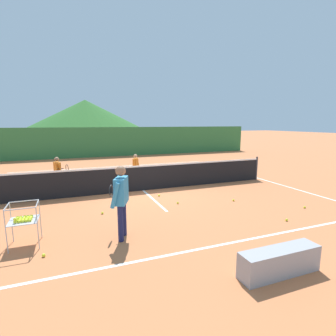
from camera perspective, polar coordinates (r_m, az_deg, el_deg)
ground_plane at (r=9.95m, az=-5.52°, el=-4.97°), size 120.00×120.00×0.00m
line_baseline_near at (r=5.66m, az=8.75°, el=-17.00°), size 11.23×0.08×0.01m
line_baseline_far at (r=15.62m, az=-11.44°, el=0.38°), size 11.23×0.08×0.01m
line_sideline_east at (r=12.62m, az=19.85°, el=-2.29°), size 0.08×10.85×0.01m
line_service_center at (r=9.95m, az=-5.52°, el=-4.95°), size 0.08×5.14×0.01m
tennis_net at (r=9.83m, az=-5.57°, el=-2.15°), size 10.75×0.08×1.05m
instructor at (r=5.76m, az=-10.37°, el=-5.99°), size 0.50×0.83×1.65m
student_0 at (r=10.89m, az=-23.22°, el=-0.35°), size 0.55×0.52×1.26m
student_1 at (r=11.55m, az=-7.18°, el=0.73°), size 0.39×0.46×1.19m
ball_cart at (r=6.24m, az=-29.38°, el=-9.85°), size 0.58×0.58×0.90m
tennis_ball_0 at (r=8.92m, az=28.01°, el=-7.67°), size 0.07×0.07×0.07m
tennis_ball_1 at (r=7.60m, az=24.79°, el=-10.39°), size 0.07×0.07×0.07m
tennis_ball_3 at (r=8.85m, az=14.30°, el=-6.92°), size 0.07×0.07×0.07m
tennis_ball_4 at (r=9.13m, az=-2.00°, el=-6.07°), size 0.07×0.07×0.07m
tennis_ball_5 at (r=7.65m, az=-14.34°, el=-9.62°), size 0.07×0.07×0.07m
tennis_ball_6 at (r=5.78m, az=-25.84°, el=-17.00°), size 0.07×0.07×0.07m
tennis_ball_7 at (r=8.31m, az=2.18°, el=-7.71°), size 0.07×0.07×0.07m
windscreen_fence at (r=20.10m, az=-13.87°, el=5.60°), size 24.71×0.08×2.23m
courtside_bench at (r=5.04m, az=23.46°, el=-18.49°), size 1.50×0.36×0.46m
hill_0 at (r=92.10m, az=-17.78°, el=11.09°), size 40.13×40.13×10.05m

